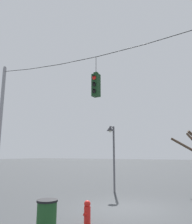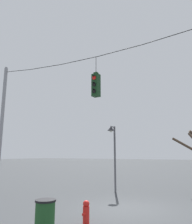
# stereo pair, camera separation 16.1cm
# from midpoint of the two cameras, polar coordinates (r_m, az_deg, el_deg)

# --- Properties ---
(ground_plane) EXTENTS (200.00, 200.00, 0.00)m
(ground_plane) POSITION_cam_midpoint_polar(r_m,az_deg,el_deg) (10.32, 7.51, -23.71)
(ground_plane) COLOR #383A3D
(utility_pole_left) EXTENTS (0.22, 0.22, 8.19)m
(utility_pole_left) POSITION_cam_midpoint_polar(r_m,az_deg,el_deg) (15.41, -24.08, -3.37)
(utility_pole_left) COLOR gray
(utility_pole_left) RESTS_ON ground_plane
(span_wire) EXTENTS (16.98, 0.03, 0.68)m
(span_wire) POSITION_cam_midpoint_polar(r_m,az_deg,el_deg) (11.00, 5.74, 16.62)
(span_wire) COLOR black
(traffic_light_near_right_pole) EXTENTS (0.34, 0.46, 2.09)m
(traffic_light_near_right_pole) POSITION_cam_midpoint_polar(r_m,az_deg,el_deg) (10.88, -0.45, 7.08)
(traffic_light_near_right_pole) COLOR #143819
(street_lamp) EXTENTS (0.45, 0.78, 4.06)m
(street_lamp) POSITION_cam_midpoint_polar(r_m,az_deg,el_deg) (13.87, 3.86, -8.04)
(street_lamp) COLOR #515156
(street_lamp) RESTS_ON ground_plane
(fire_hydrant) EXTENTS (0.22, 0.30, 0.75)m
(fire_hydrant) POSITION_cam_midpoint_polar(r_m,az_deg,el_deg) (8.05, -2.94, -24.65)
(fire_hydrant) COLOR red
(fire_hydrant) RESTS_ON ground_plane
(trash_bin) EXTENTS (0.61, 0.61, 0.97)m
(trash_bin) POSITION_cam_midpoint_polar(r_m,az_deg,el_deg) (7.17, -13.47, -25.17)
(trash_bin) COLOR #1E4C23
(trash_bin) RESTS_ON ground_plane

